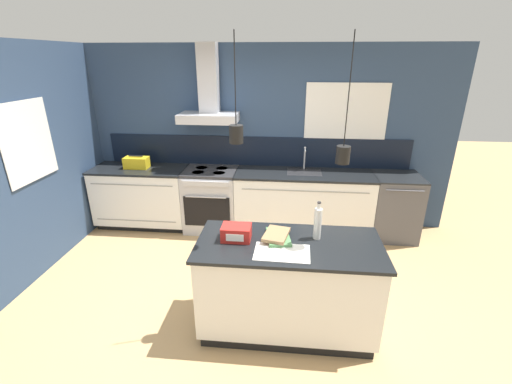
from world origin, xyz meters
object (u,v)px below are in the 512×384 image
at_px(bottle_on_island, 318,223).
at_px(yellow_toolbox, 137,163).
at_px(book_stack, 277,236).
at_px(red_supply_box, 236,233).
at_px(oven_range, 212,199).
at_px(dishwasher, 394,206).

height_order(bottle_on_island, yellow_toolbox, bottle_on_island).
distance_m(book_stack, red_supply_box, 0.37).
relative_size(oven_range, red_supply_box, 3.55).
bearing_deg(yellow_toolbox, book_stack, -41.79).
xyz_separation_m(oven_range, yellow_toolbox, (-1.08, 0.00, 0.54)).
xyz_separation_m(bottle_on_island, red_supply_box, (-0.71, -0.09, -0.09)).
bearing_deg(book_stack, bottle_on_island, 7.83).
bearing_deg(oven_range, book_stack, -61.28).
distance_m(oven_range, book_stack, 2.21).
height_order(oven_range, bottle_on_island, bottle_on_island).
height_order(dishwasher, book_stack, book_stack).
bearing_deg(dishwasher, oven_range, -179.91).
distance_m(oven_range, dishwasher, 2.62).
bearing_deg(book_stack, oven_range, 118.72).
xyz_separation_m(dishwasher, red_supply_box, (-1.94, -1.93, 0.52)).
xyz_separation_m(bottle_on_island, book_stack, (-0.35, -0.05, -0.12)).
bearing_deg(book_stack, dishwasher, 50.13).
distance_m(dishwasher, bottle_on_island, 2.30).
bearing_deg(oven_range, dishwasher, 0.09).
distance_m(red_supply_box, yellow_toolbox, 2.61).
bearing_deg(bottle_on_island, dishwasher, 56.27).
xyz_separation_m(oven_range, book_stack, (1.04, -1.89, 0.49)).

